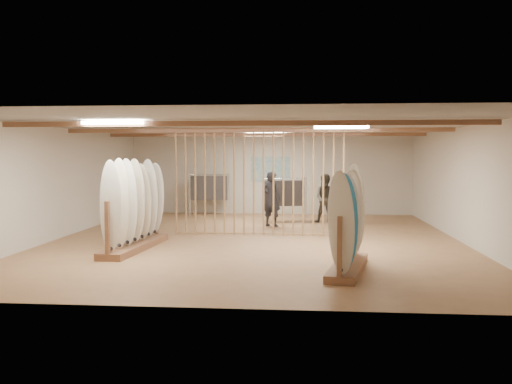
# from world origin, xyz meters

# --- Properties ---
(floor) EXTENTS (12.00, 12.00, 0.00)m
(floor) POSITION_xyz_m (0.00, 0.00, 0.00)
(floor) COLOR #A2744E
(floor) RESTS_ON ground
(ceiling) EXTENTS (12.00, 12.00, 0.00)m
(ceiling) POSITION_xyz_m (0.00, 0.00, 2.80)
(ceiling) COLOR #9C9893
(ceiling) RESTS_ON ground
(wall_back) EXTENTS (12.00, 0.00, 12.00)m
(wall_back) POSITION_xyz_m (0.00, 6.00, 1.40)
(wall_back) COLOR beige
(wall_back) RESTS_ON ground
(wall_front) EXTENTS (12.00, 0.00, 12.00)m
(wall_front) POSITION_xyz_m (0.00, -6.00, 1.40)
(wall_front) COLOR beige
(wall_front) RESTS_ON ground
(wall_left) EXTENTS (0.00, 12.00, 12.00)m
(wall_left) POSITION_xyz_m (-5.00, 0.00, 1.40)
(wall_left) COLOR beige
(wall_left) RESTS_ON ground
(wall_right) EXTENTS (0.00, 12.00, 12.00)m
(wall_right) POSITION_xyz_m (5.00, 0.00, 1.40)
(wall_right) COLOR beige
(wall_right) RESTS_ON ground
(ceiling_slats) EXTENTS (9.50, 6.12, 0.10)m
(ceiling_slats) POSITION_xyz_m (0.00, 0.00, 2.72)
(ceiling_slats) COLOR brown
(ceiling_slats) RESTS_ON ground
(light_panels) EXTENTS (1.20, 0.35, 0.06)m
(light_panels) POSITION_xyz_m (0.00, 0.00, 2.74)
(light_panels) COLOR white
(light_panels) RESTS_ON ground
(bamboo_partition) EXTENTS (4.45, 0.05, 2.78)m
(bamboo_partition) POSITION_xyz_m (0.00, 0.80, 1.40)
(bamboo_partition) COLOR #A57C50
(bamboo_partition) RESTS_ON ground
(poster) EXTENTS (1.40, 0.03, 0.90)m
(poster) POSITION_xyz_m (0.00, 5.98, 1.60)
(poster) COLOR teal
(poster) RESTS_ON ground
(rack_left) EXTENTS (0.80, 2.91, 2.01)m
(rack_left) POSITION_xyz_m (-2.59, -1.54, 0.69)
(rack_left) COLOR brown
(rack_left) RESTS_ON floor
(rack_right) EXTENTS (0.98, 2.39, 1.88)m
(rack_right) POSITION_xyz_m (1.98, -3.42, 0.64)
(rack_right) COLOR brown
(rack_right) RESTS_ON floor
(clothing_rack_a) EXTENTS (1.36, 0.51, 1.47)m
(clothing_rack_a) POSITION_xyz_m (-2.11, 5.40, 0.96)
(clothing_rack_a) COLOR silver
(clothing_rack_a) RESTS_ON floor
(clothing_rack_b) EXTENTS (1.31, 0.51, 1.42)m
(clothing_rack_b) POSITION_xyz_m (0.58, 3.64, 0.92)
(clothing_rack_b) COLOR silver
(clothing_rack_b) RESTS_ON floor
(shopper_a) EXTENTS (0.81, 0.71, 1.85)m
(shopper_a) POSITION_xyz_m (0.23, 2.64, 0.92)
(shopper_a) COLOR #24252B
(shopper_a) RESTS_ON floor
(shopper_b) EXTENTS (0.91, 0.76, 1.72)m
(shopper_b) POSITION_xyz_m (1.88, 3.52, 0.86)
(shopper_b) COLOR #3C382F
(shopper_b) RESTS_ON floor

